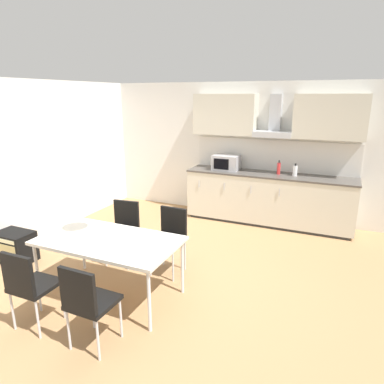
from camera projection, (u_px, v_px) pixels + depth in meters
ground_plane at (160, 276)px, 4.55m from camera, size 7.33×8.49×0.02m
wall_back at (229, 149)px, 6.74m from camera, size 5.86×0.10×2.55m
wall_left at (13, 166)px, 5.16m from camera, size 0.10×6.79×2.55m
kitchen_counter at (268, 198)px, 6.30m from camera, size 3.00×0.65×0.94m
backsplash_tile at (274, 155)px, 6.35m from camera, size 2.98×0.02×0.57m
upper_wall_cabinets at (275, 116)px, 6.02m from camera, size 2.98×0.40×0.74m
microwave at (226, 163)px, 6.45m from camera, size 0.48×0.35×0.28m
bottle_red at (279, 168)px, 6.10m from camera, size 0.06×0.06×0.25m
bottle_white at (295, 171)px, 5.98m from camera, size 0.08×0.08×0.22m
dining_table at (109, 242)px, 3.92m from camera, size 1.61×0.89×0.72m
chair_far_left at (124, 226)px, 4.83m from camera, size 0.44×0.44×0.87m
chair_far_right at (170, 234)px, 4.55m from camera, size 0.41×0.41×0.87m
chair_near_left at (28, 282)px, 3.37m from camera, size 0.40×0.40×0.87m
chair_near_right at (87, 299)px, 3.09m from camera, size 0.40×0.40×0.87m
guitar_amp at (15, 247)px, 4.89m from camera, size 0.52×0.37×0.44m
pendant_lamp at (101, 134)px, 3.58m from camera, size 0.32×0.32×0.22m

